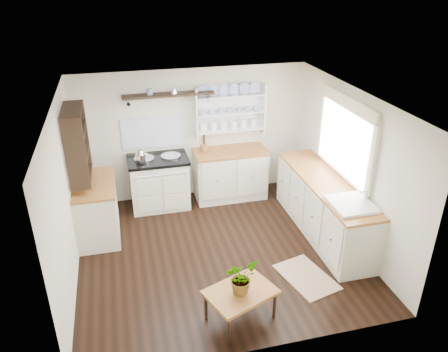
% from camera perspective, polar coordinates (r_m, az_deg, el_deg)
% --- Properties ---
extents(floor, '(4.00, 3.80, 0.01)m').
position_cam_1_polar(floor, '(6.58, -0.76, -9.72)').
color(floor, black).
rests_on(floor, ground).
extents(wall_back, '(4.00, 0.02, 2.30)m').
position_cam_1_polar(wall_back, '(7.69, -4.11, 5.47)').
color(wall_back, beige).
rests_on(wall_back, ground).
extents(wall_right, '(0.02, 3.80, 2.30)m').
position_cam_1_polar(wall_right, '(6.68, 16.12, 1.17)').
color(wall_right, beige).
rests_on(wall_right, ground).
extents(wall_left, '(0.02, 3.80, 2.30)m').
position_cam_1_polar(wall_left, '(5.90, -20.09, -2.83)').
color(wall_left, beige).
rests_on(wall_left, ground).
extents(ceiling, '(4.00, 3.80, 0.01)m').
position_cam_1_polar(ceiling, '(5.55, -0.90, 9.90)').
color(ceiling, white).
rests_on(ceiling, wall_back).
extents(window, '(0.08, 1.55, 1.22)m').
position_cam_1_polar(window, '(6.62, 15.56, 4.92)').
color(window, white).
rests_on(window, wall_right).
extents(aga_cooker, '(1.01, 0.70, 0.93)m').
position_cam_1_polar(aga_cooker, '(7.58, -8.45, -0.75)').
color(aga_cooker, silver).
rests_on(aga_cooker, floor).
extents(back_cabinets, '(1.27, 0.63, 0.90)m').
position_cam_1_polar(back_cabinets, '(7.80, 0.78, 0.36)').
color(back_cabinets, beige).
rests_on(back_cabinets, floor).
extents(right_cabinets, '(0.62, 2.43, 0.90)m').
position_cam_1_polar(right_cabinets, '(6.93, 12.86, -3.92)').
color(right_cabinets, beige).
rests_on(right_cabinets, floor).
extents(belfast_sink, '(0.55, 0.60, 0.45)m').
position_cam_1_polar(belfast_sink, '(6.20, 16.18, -4.51)').
color(belfast_sink, white).
rests_on(belfast_sink, right_cabinets).
extents(left_cabinets, '(0.62, 1.13, 0.90)m').
position_cam_1_polar(left_cabinets, '(6.99, -16.28, -4.07)').
color(left_cabinets, beige).
rests_on(left_cabinets, floor).
extents(plate_rack, '(1.20, 0.22, 0.90)m').
position_cam_1_polar(plate_rack, '(7.65, 0.69, 8.65)').
color(plate_rack, white).
rests_on(plate_rack, wall_back).
extents(high_shelf, '(1.50, 0.29, 0.16)m').
position_cam_1_polar(high_shelf, '(7.28, -7.27, 10.43)').
color(high_shelf, black).
rests_on(high_shelf, wall_back).
extents(left_shelving, '(0.28, 0.80, 1.05)m').
position_cam_1_polar(left_shelving, '(6.54, -18.68, 4.10)').
color(left_shelving, black).
rests_on(left_shelving, wall_left).
extents(kettle, '(0.16, 0.16, 0.20)m').
position_cam_1_polar(kettle, '(7.22, -10.84, 2.63)').
color(kettle, silver).
rests_on(kettle, aga_cooker).
extents(utensil_crock, '(0.11, 0.11, 0.13)m').
position_cam_1_polar(utensil_crock, '(7.57, -2.67, 3.74)').
color(utensil_crock, '#8F5C34').
rests_on(utensil_crock, back_cabinets).
extents(center_table, '(0.92, 0.80, 0.42)m').
position_cam_1_polar(center_table, '(5.27, 2.17, -15.16)').
color(center_table, brown).
rests_on(center_table, floor).
extents(potted_plant, '(0.48, 0.47, 0.40)m').
position_cam_1_polar(potted_plant, '(5.11, 2.22, -13.08)').
color(potted_plant, '#3F7233').
rests_on(potted_plant, center_table).
extents(floor_rug, '(0.74, 0.96, 0.02)m').
position_cam_1_polar(floor_rug, '(6.19, 10.71, -12.83)').
color(floor_rug, '#9A7B59').
rests_on(floor_rug, floor).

